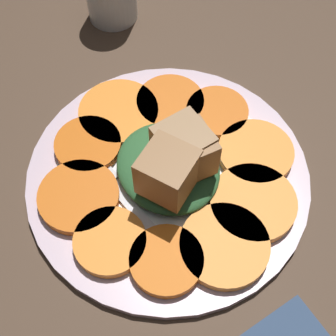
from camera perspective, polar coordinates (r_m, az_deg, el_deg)
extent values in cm
cube|color=#4C3828|center=(51.53, 0.00, -1.79)|extent=(120.00, 120.00, 2.00)
cylinder|color=silver|center=(50.23, 0.00, -0.95)|extent=(30.17, 30.17, 1.00)
cylinder|color=white|center=(50.19, 0.00, -0.92)|extent=(24.14, 24.14, 1.00)
cylinder|color=orange|center=(44.98, -0.19, -11.20)|extent=(7.09, 7.09, 1.02)
cylinder|color=#F99539|center=(45.97, 7.33, -9.07)|extent=(8.74, 8.74, 1.02)
cylinder|color=#F99438|center=(48.20, 10.34, -4.19)|extent=(8.82, 8.82, 1.02)
cylinder|color=orange|center=(51.38, 10.63, 1.91)|extent=(8.18, 8.18, 1.02)
cylinder|color=orange|center=(53.97, 6.00, 6.78)|extent=(7.08, 7.08, 1.02)
cylinder|color=orange|center=(54.57, 0.28, 8.00)|extent=(7.80, 7.80, 1.02)
cylinder|color=orange|center=(53.97, -6.03, 6.78)|extent=(9.10, 9.10, 1.02)
cylinder|color=#D55F13|center=(51.77, -9.72, 2.80)|extent=(7.30, 7.30, 1.02)
cylinder|color=orange|center=(48.62, -10.84, -3.43)|extent=(8.34, 8.34, 1.02)
cylinder|color=orange|center=(46.02, -7.09, -8.87)|extent=(7.11, 7.11, 1.02)
ellipsoid|color=#2D6033|center=(48.65, 0.00, 0.15)|extent=(11.59, 10.43, 2.48)
cube|color=olive|center=(45.49, 2.50, 1.94)|extent=(5.02, 5.02, 4.51)
cube|color=olive|center=(44.09, -0.04, -0.47)|extent=(6.47, 6.47, 4.80)
cube|color=#9E754C|center=(45.63, 1.81, 2.54)|extent=(4.82, 4.82, 4.76)
cube|color=silver|center=(46.78, -2.62, -6.88)|extent=(12.38, 2.51, 0.40)
cube|color=silver|center=(49.61, -7.54, -1.19)|extent=(1.75, 2.47, 0.40)
cube|color=silver|center=(50.97, -10.52, 0.59)|extent=(4.86, 0.87, 0.40)
cube|color=silver|center=(51.10, -9.90, 0.99)|extent=(4.86, 0.87, 0.40)
cube|color=silver|center=(51.24, -9.29, 1.40)|extent=(4.86, 0.87, 0.40)
cube|color=silver|center=(51.38, -8.69, 1.80)|extent=(4.86, 0.87, 0.40)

